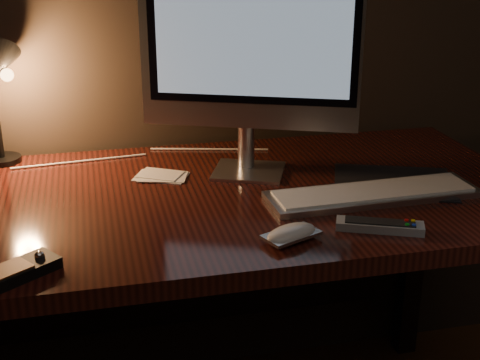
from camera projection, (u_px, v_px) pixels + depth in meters
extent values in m
cube|color=#38120C|center=(191.00, 203.00, 1.52)|extent=(1.60, 0.75, 0.04)
cube|color=black|center=(412.00, 253.00, 2.11)|extent=(0.06, 0.06, 0.71)
cube|color=black|center=(174.00, 246.00, 1.93)|extent=(1.48, 0.02, 0.51)
cube|color=silver|center=(249.00, 171.00, 1.65)|extent=(0.21, 0.20, 0.01)
cylinder|color=silver|center=(246.00, 145.00, 1.65)|extent=(0.05, 0.05, 0.11)
cube|color=silver|center=(250.00, 38.00, 1.53)|extent=(0.49, 0.23, 0.42)
cube|color=black|center=(252.00, 26.00, 1.50)|extent=(0.45, 0.19, 0.36)
cube|color=#8BA4BE|center=(252.00, 27.00, 1.50)|extent=(0.42, 0.17, 0.32)
cube|color=silver|center=(373.00, 193.00, 1.50)|extent=(0.49, 0.15, 0.02)
cube|color=black|center=(394.00, 182.00, 1.58)|extent=(0.34, 0.31, 0.00)
ellipsoid|color=white|center=(291.00, 235.00, 1.29)|extent=(0.13, 0.10, 0.02)
cube|color=black|center=(10.00, 274.00, 1.15)|extent=(0.18, 0.15, 0.02)
cube|color=brown|center=(10.00, 269.00, 1.14)|extent=(0.12, 0.10, 0.00)
sphere|color=silver|center=(9.00, 268.00, 1.14)|extent=(0.02, 0.02, 0.02)
cube|color=gray|center=(380.00, 226.00, 1.34)|extent=(0.18, 0.11, 0.02)
cube|color=black|center=(380.00, 222.00, 1.33)|extent=(0.14, 0.08, 0.00)
cylinder|color=red|center=(380.00, 221.00, 1.33)|extent=(0.01, 0.01, 0.00)
cylinder|color=#0C8C19|center=(380.00, 221.00, 1.33)|extent=(0.01, 0.01, 0.00)
cylinder|color=gold|center=(380.00, 221.00, 1.33)|extent=(0.01, 0.01, 0.00)
cylinder|color=#1433BF|center=(380.00, 221.00, 1.33)|extent=(0.01, 0.01, 0.00)
cube|color=white|center=(161.00, 176.00, 1.62)|extent=(0.15, 0.13, 0.01)
cylinder|color=black|center=(2.00, 159.00, 1.72)|extent=(0.12, 0.12, 0.01)
sphere|color=#FFB266|center=(7.00, 75.00, 1.60)|extent=(0.03, 0.03, 0.03)
cylinder|color=white|center=(147.00, 157.00, 1.75)|extent=(0.66, 0.08, 0.01)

